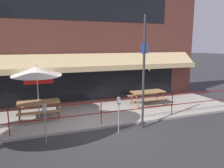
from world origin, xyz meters
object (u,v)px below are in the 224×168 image
object	(u,v)px
picnic_table_centre	(148,94)
parking_meter_far	(119,104)
parking_meter_near	(45,111)
picnic_table_left	(39,105)
street_sign_pole	(144,72)
patio_umbrella_left	(37,71)

from	to	relation	value
picnic_table_centre	parking_meter_far	distance (m)	3.93
parking_meter_near	parking_meter_far	world-z (taller)	same
picnic_table_left	street_sign_pole	distance (m)	4.82
street_sign_pole	picnic_table_left	bearing A→B (deg)	148.34
patio_umbrella_left	parking_meter_near	world-z (taller)	patio_umbrella_left
patio_umbrella_left	parking_meter_far	xyz separation A→B (m)	(2.79, -2.68, -1.03)
patio_umbrella_left	street_sign_pole	distance (m)	4.65
picnic_table_left	parking_meter_far	xyz separation A→B (m)	(2.79, -2.50, 0.44)
picnic_table_left	parking_meter_near	distance (m)	2.56
patio_umbrella_left	parking_meter_far	size ratio (longest dim) A/B	1.67
picnic_table_centre	patio_umbrella_left	distance (m)	5.78
parking_meter_far	patio_umbrella_left	bearing A→B (deg)	136.17
patio_umbrella_left	picnic_table_centre	bearing A→B (deg)	0.40
patio_umbrella_left	parking_meter_far	bearing A→B (deg)	-43.83
picnic_table_centre	parking_meter_far	size ratio (longest dim) A/B	1.27
picnic_table_left	parking_meter_near	world-z (taller)	parking_meter_near
parking_meter_far	street_sign_pole	distance (m)	1.57
picnic_table_centre	parking_meter_far	bearing A→B (deg)	-135.85
picnic_table_centre	parking_meter_near	distance (m)	6.14
parking_meter_near	picnic_table_centre	bearing A→B (deg)	26.53
picnic_table_left	patio_umbrella_left	size ratio (longest dim) A/B	0.76
picnic_table_left	street_sign_pole	size ratio (longest dim) A/B	0.40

